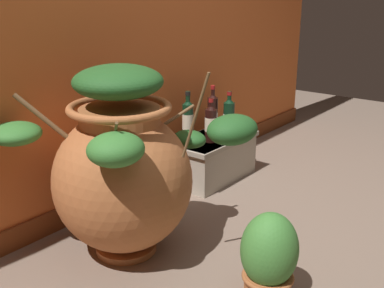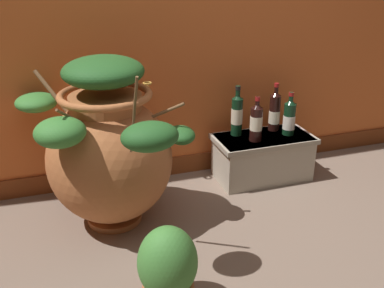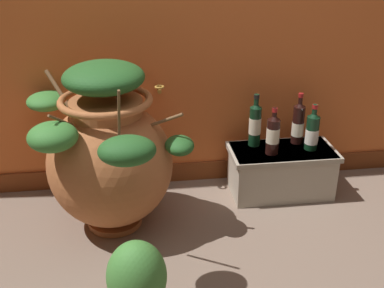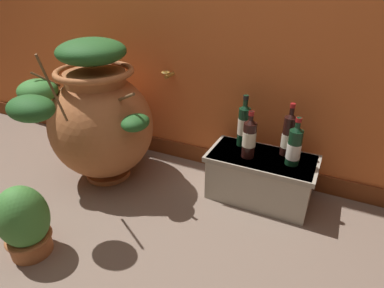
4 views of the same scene
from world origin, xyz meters
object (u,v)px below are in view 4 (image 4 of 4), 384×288
at_px(terracotta_urn, 99,117).
at_px(wine_bottle_middle, 249,137).
at_px(wine_bottle_right, 288,134).
at_px(wine_bottle_left, 244,124).
at_px(wine_bottle_back, 294,145).
at_px(potted_shrub, 24,222).

relative_size(terracotta_urn, wine_bottle_middle, 3.76).
bearing_deg(wine_bottle_middle, wine_bottle_right, 33.14).
xyz_separation_m(wine_bottle_left, wine_bottle_middle, (0.07, -0.13, -0.02)).
bearing_deg(wine_bottle_back, potted_shrub, -139.12).
distance_m(wine_bottle_middle, wine_bottle_right, 0.23).
distance_m(wine_bottle_left, potted_shrub, 1.28).
distance_m(wine_bottle_right, wine_bottle_back, 0.11).
height_order(wine_bottle_middle, wine_bottle_back, wine_bottle_middle).
bearing_deg(wine_bottle_middle, potted_shrub, -132.46).
distance_m(terracotta_urn, wine_bottle_left, 0.90).
bearing_deg(terracotta_urn, wine_bottle_back, 9.61).
distance_m(terracotta_urn, potted_shrub, 0.77).
height_order(wine_bottle_left, wine_bottle_right, wine_bottle_left).
distance_m(wine_bottle_middle, potted_shrub, 1.23).
bearing_deg(wine_bottle_right, terracotta_urn, -165.16).
bearing_deg(potted_shrub, wine_bottle_middle, 47.54).
bearing_deg(wine_bottle_left, terracotta_urn, -160.79).
relative_size(wine_bottle_middle, wine_bottle_right, 0.89).
bearing_deg(wine_bottle_right, wine_bottle_back, -61.60).
xyz_separation_m(terracotta_urn, wine_bottle_back, (1.17, 0.20, -0.03)).
xyz_separation_m(wine_bottle_right, wine_bottle_back, (0.05, -0.10, -0.01)).
bearing_deg(wine_bottle_right, wine_bottle_middle, -146.86).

